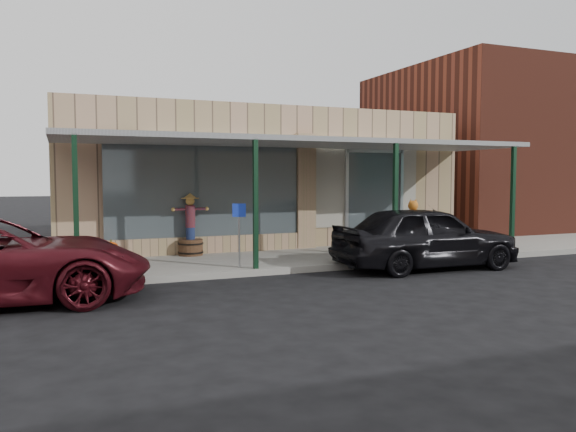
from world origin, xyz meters
name	(u,v)px	position (x,y,z in m)	size (l,w,h in m)	color
ground	(377,287)	(0.00, 0.00, 0.00)	(120.00, 120.00, 0.00)	black
sidewalk	(304,259)	(0.00, 3.60, 0.07)	(40.00, 3.20, 0.15)	gray
storefront	(248,179)	(0.00, 8.16, 2.09)	(12.00, 6.25, 4.20)	tan
awning	(305,144)	(0.00, 3.56, 3.01)	(12.00, 3.00, 3.04)	slate
block_buildings_near	(292,133)	(2.01, 9.20, 3.77)	(61.00, 8.00, 8.00)	maroon
barrel_scarecrow	(191,234)	(-2.68, 4.78, 0.69)	(0.98, 0.69, 1.61)	#543221
barrel_pumpkin	(111,261)	(-4.81, 2.85, 0.40)	(0.62, 0.62, 0.70)	#543221
handicap_sign	(239,226)	(-2.10, 2.40, 1.07)	(0.29, 0.12, 1.44)	gray
parked_sedan	(426,237)	(2.20, 1.45, 0.76)	(4.51, 2.04, 1.62)	black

